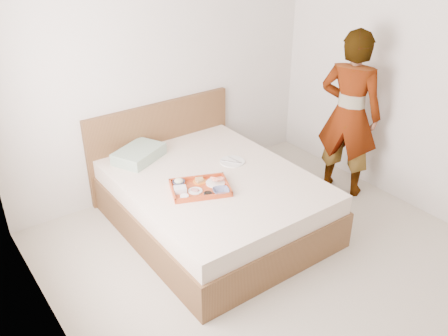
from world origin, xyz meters
TOP-DOWN VIEW (x-y plane):
  - ground at (0.00, 0.00)m, footprint 3.50×4.00m
  - wall_back at (0.00, 2.00)m, footprint 3.50×0.01m
  - wall_left at (-1.75, 0.00)m, footprint 0.01×4.00m
  - wall_right at (1.75, 0.00)m, footprint 0.01×4.00m
  - bed at (-0.11, 1.00)m, footprint 1.65×2.00m
  - headboard at (-0.11, 1.97)m, footprint 1.65×0.06m
  - pillow at (-0.49, 1.71)m, footprint 0.57×0.50m
  - tray at (-0.33, 0.88)m, footprint 0.60×0.53m
  - prawn_plate at (-0.17, 0.87)m, footprint 0.23×0.23m
  - navy_bowl_big at (-0.23, 0.71)m, footprint 0.18×0.18m
  - sauce_dish at (-0.34, 0.74)m, footprint 0.10×0.10m
  - meat_plate at (-0.39, 0.86)m, footprint 0.16×0.16m
  - bread_plate at (-0.27, 0.98)m, footprint 0.16×0.16m
  - salad_bowl at (-0.45, 1.05)m, footprint 0.14×0.14m
  - plastic_tub at (-0.50, 0.93)m, footprint 0.13×0.12m
  - cheese_round at (-0.53, 0.82)m, footprint 0.10×0.10m
  - dinner_plate at (0.21, 1.13)m, footprint 0.31×0.31m
  - person at (1.40, 0.75)m, footprint 0.63×0.74m

SIDE VIEW (x-z plane):
  - ground at x=0.00m, z-range -0.01..0.01m
  - bed at x=-0.11m, z-range 0.00..0.53m
  - headboard at x=-0.11m, z-range 0.00..0.95m
  - dinner_plate at x=0.21m, z-range 0.53..0.54m
  - meat_plate at x=-0.39m, z-range 0.54..0.55m
  - bread_plate at x=-0.27m, z-range 0.54..0.55m
  - prawn_plate at x=-0.17m, z-range 0.54..0.55m
  - tray at x=-0.33m, z-range 0.53..0.58m
  - cheese_round at x=-0.53m, z-range 0.54..0.57m
  - sauce_dish at x=-0.34m, z-range 0.54..0.57m
  - salad_bowl at x=-0.45m, z-range 0.54..0.58m
  - navy_bowl_big at x=-0.23m, z-range 0.54..0.58m
  - plastic_tub at x=-0.50m, z-range 0.54..0.59m
  - pillow at x=-0.49m, z-range 0.53..0.64m
  - person at x=1.40m, z-range 0.00..1.73m
  - wall_back at x=0.00m, z-range 0.00..2.60m
  - wall_left at x=-1.75m, z-range 0.00..2.60m
  - wall_right at x=1.75m, z-range 0.00..2.60m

